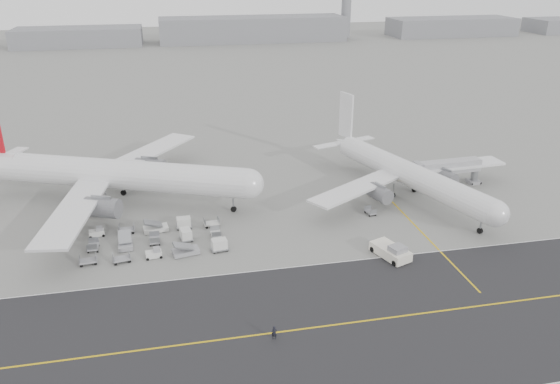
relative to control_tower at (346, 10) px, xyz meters
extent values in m
plane|color=gray|center=(-100.00, -265.00, -16.25)|extent=(700.00, 700.00, 0.00)
cube|color=#252527|center=(-95.00, -283.00, -16.24)|extent=(220.00, 32.00, 0.02)
cube|color=gold|center=(-95.00, -283.00, -16.22)|extent=(220.00, 0.30, 0.01)
cube|color=silver|center=(-95.00, -267.20, -16.22)|extent=(220.00, 0.25, 0.01)
cube|color=gold|center=(-70.00, -260.00, -16.23)|extent=(0.30, 40.00, 0.01)
cylinder|color=gray|center=(0.00, 0.00, -2.25)|extent=(6.00, 6.00, 28.00)
cylinder|color=white|center=(-123.29, -235.74, -10.14)|extent=(50.38, 25.43, 5.97)
sphere|color=white|center=(-99.24, -245.69, -10.14)|extent=(5.85, 5.85, 5.85)
cube|color=white|center=(-147.39, -220.09, -9.54)|extent=(6.28, 9.89, 0.25)
cube|color=white|center=(-130.47, -249.77, -10.88)|extent=(10.50, 29.19, 0.45)
cube|color=white|center=(-118.45, -220.73, -10.88)|extent=(22.09, 26.74, 0.45)
cylinder|color=slate|center=(-126.25, -246.19, -12.37)|extent=(7.28, 5.85, 3.70)
cylinder|color=slate|center=(-117.99, -226.25, -12.37)|extent=(7.28, 5.85, 3.70)
cylinder|color=black|center=(-102.17, -244.48, -15.69)|extent=(1.23, 0.89, 1.13)
cylinder|color=black|center=(-126.42, -238.32, -15.69)|extent=(1.23, 0.89, 1.13)
cylinder|color=black|center=(-123.68, -231.70, -15.69)|extent=(1.23, 0.89, 1.13)
cylinder|color=gray|center=(-102.17, -244.48, -14.12)|extent=(0.36, 0.36, 3.13)
cylinder|color=white|center=(-65.75, -244.86, -11.26)|extent=(17.79, 41.90, 4.87)
sphere|color=white|center=(-59.17, -265.06, -11.26)|extent=(4.77, 4.77, 4.77)
cone|color=white|center=(-72.66, -223.68, -10.90)|extent=(6.74, 9.24, 4.38)
cube|color=white|center=(-72.82, -223.19, -4.17)|extent=(1.92, 4.59, 10.36)
cube|color=white|center=(-76.96, -224.27, -10.78)|extent=(8.11, 4.62, 0.25)
cube|color=white|center=(-68.84, -221.62, -10.78)|extent=(8.11, 4.62, 0.25)
cube|color=white|center=(-78.27, -247.85, -11.87)|extent=(22.51, 16.76, 0.45)
cube|color=white|center=(-53.89, -239.90, -11.87)|extent=(23.62, 6.82, 0.45)
cylinder|color=slate|center=(-73.81, -248.58, -13.09)|extent=(4.48, 5.86, 3.02)
cylinder|color=slate|center=(-57.06, -243.12, -13.09)|extent=(4.48, 5.86, 3.02)
cylinder|color=black|center=(-59.98, -262.59, -15.73)|extent=(0.80, 1.16, 1.06)
cylinder|color=black|center=(-69.01, -244.29, -15.73)|extent=(0.80, 1.16, 1.06)
cylinder|color=black|center=(-63.46, -242.48, -15.73)|extent=(0.80, 1.16, 1.06)
cylinder|color=gray|center=(-59.98, -262.59, -14.45)|extent=(0.36, 0.36, 2.56)
cube|color=white|center=(-78.97, -267.14, -15.30)|extent=(5.53, 7.66, 1.56)
cube|color=#97979C|center=(-78.43, -268.61, -14.13)|extent=(3.08, 2.94, 1.01)
cylinder|color=gray|center=(-80.43, -263.15, -15.70)|extent=(1.17, 2.79, 0.18)
cylinder|color=black|center=(-79.41, -270.15, -15.75)|extent=(0.77, 1.10, 1.01)
cylinder|color=black|center=(-76.68, -269.15, -15.75)|extent=(0.77, 1.10, 1.01)
cylinder|color=black|center=(-81.25, -265.12, -15.75)|extent=(0.77, 1.10, 1.01)
cylinder|color=black|center=(-78.53, -264.12, -15.75)|extent=(0.77, 1.10, 1.01)
cylinder|color=gray|center=(-48.47, -240.35, -14.30)|extent=(1.57, 1.57, 3.92)
cube|color=#97979C|center=(-48.47, -240.35, -15.91)|extent=(2.68, 2.68, 0.69)
cube|color=#A9A8AD|center=(-55.31, -240.71, -11.75)|extent=(14.81, 3.51, 2.55)
cube|color=#97979C|center=(-62.35, -241.08, -11.75)|extent=(1.34, 3.19, 2.94)
cylinder|color=black|center=(-47.45, -239.22, -15.96)|extent=(0.32, 0.60, 0.59)
imported|color=black|center=(-101.93, -284.24, -15.28)|extent=(0.77, 0.57, 1.94)
camera|label=1|loc=(-112.93, -340.78, 29.12)|focal=35.00mm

